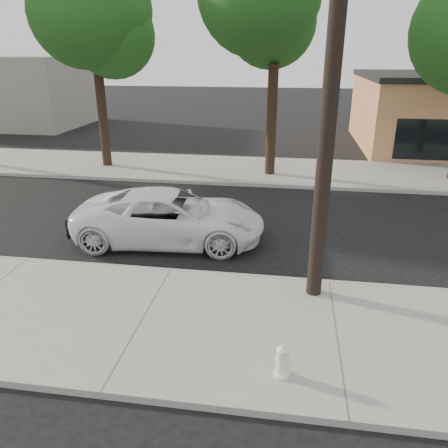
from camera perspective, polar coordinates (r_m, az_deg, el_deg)
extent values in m
plane|color=black|center=(13.28, -4.59, -2.34)|extent=(120.00, 120.00, 0.00)
cube|color=gray|center=(9.63, -10.48, -12.28)|extent=(90.00, 4.40, 0.15)
cube|color=gray|center=(21.17, 0.61, 7.16)|extent=(90.00, 5.00, 0.15)
cube|color=#9E9B93|center=(11.42, -6.98, -6.24)|extent=(90.00, 0.12, 0.16)
cylinder|color=black|center=(9.15, 13.77, 16.43)|extent=(0.34, 0.34, 9.00)
cylinder|color=black|center=(22.09, -15.50, 12.84)|extent=(0.44, 0.44, 4.25)
sphere|color=#154213|center=(21.87, -16.48, 21.97)|extent=(4.20, 4.20, 4.20)
sphere|color=#154213|center=(21.31, -15.83, 25.09)|extent=(3.36, 3.36, 3.36)
cylinder|color=black|center=(19.82, 6.23, 13.26)|extent=(0.44, 0.44, 4.75)
sphere|color=#154213|center=(19.64, 6.74, 24.81)|extent=(4.80, 4.80, 4.80)
imported|color=white|center=(13.14, -6.99, 0.95)|extent=(5.78, 2.99, 1.56)
cylinder|color=white|center=(8.08, 7.54, -18.81)|extent=(0.29, 0.29, 0.05)
cylinder|color=white|center=(7.94, 7.62, -17.60)|extent=(0.21, 0.21, 0.49)
ellipsoid|color=white|center=(7.77, 7.72, -16.10)|extent=(0.23, 0.23, 0.16)
cylinder|color=white|center=(7.91, 7.64, -17.33)|extent=(0.32, 0.18, 0.10)
cylinder|color=white|center=(7.91, 7.64, -17.33)|extent=(0.17, 0.19, 0.13)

